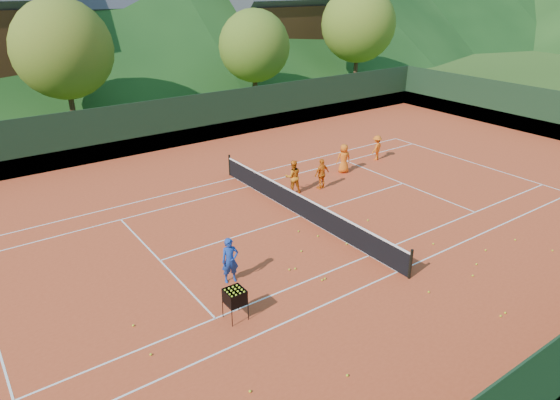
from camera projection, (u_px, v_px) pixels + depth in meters
ground at (301, 216)px, 21.33m from camera, size 400.00×400.00×0.00m
clay_court at (301, 216)px, 21.33m from camera, size 40.00×24.00×0.02m
coach at (230, 260)px, 16.39m from camera, size 0.65×0.50×1.59m
student_a at (293, 177)px, 23.37m from camera, size 0.94×0.84×1.60m
student_b at (322, 174)px, 23.85m from camera, size 0.90×0.43×1.50m
student_c at (344, 159)px, 25.84m from camera, size 0.87×0.71×1.53m
student_d at (377, 148)px, 27.73m from camera, size 1.02×0.78×1.39m
tennis_ball_0 at (429, 292)px, 16.06m from camera, size 0.07×0.07×0.07m
tennis_ball_1 at (289, 270)px, 17.30m from camera, size 0.07×0.07×0.07m
tennis_ball_2 at (347, 375)px, 12.67m from camera, size 0.07×0.07×0.07m
tennis_ball_3 at (486, 250)px, 18.54m from camera, size 0.07×0.07×0.07m
tennis_ball_4 at (476, 264)px, 17.63m from camera, size 0.07×0.07×0.07m
tennis_ball_5 at (298, 231)px, 19.94m from camera, size 0.07×0.07×0.07m
tennis_ball_6 at (368, 220)px, 20.85m from camera, size 0.07×0.07×0.07m
tennis_ball_8 at (473, 276)px, 16.95m from camera, size 0.07×0.07×0.07m
tennis_ball_9 at (501, 316)px, 14.91m from camera, size 0.07×0.07×0.07m
tennis_ball_10 at (552, 251)px, 18.52m from camera, size 0.07×0.07×0.07m
tennis_ball_11 at (318, 236)px, 19.57m from camera, size 0.07×0.07×0.07m
tennis_ball_12 at (515, 240)px, 19.28m from camera, size 0.07×0.07×0.07m
tennis_ball_14 at (151, 354)px, 13.38m from camera, size 0.07×0.07×0.07m
tennis_ball_15 at (250, 391)px, 12.18m from camera, size 0.07×0.07×0.07m
tennis_ball_16 at (322, 280)px, 16.70m from camera, size 0.07×0.07×0.07m
tennis_ball_17 at (325, 279)px, 16.78m from camera, size 0.07×0.07×0.07m
tennis_ball_18 at (385, 246)px, 18.82m from camera, size 0.07×0.07×0.07m
tennis_ball_19 at (295, 269)px, 17.36m from camera, size 0.07×0.07×0.07m
tennis_ball_20 at (347, 244)px, 18.99m from camera, size 0.07×0.07×0.07m
tennis_ball_21 at (433, 244)px, 18.99m from camera, size 0.07×0.07×0.07m
tennis_ball_22 at (301, 251)px, 18.48m from camera, size 0.07×0.07×0.07m
tennis_ball_23 at (133, 325)px, 14.50m from camera, size 0.07×0.07×0.07m
tennis_ball_24 at (505, 313)px, 15.06m from camera, size 0.07×0.07×0.07m
tennis_ball_25 at (410, 265)px, 17.59m from camera, size 0.07×0.07×0.07m
court_lines at (301, 216)px, 21.32m from camera, size 23.83×11.03×0.00m
tennis_net at (301, 205)px, 21.12m from camera, size 0.10×12.07×1.10m
perimeter_fence at (301, 189)px, 20.82m from camera, size 40.40×24.24×3.00m
ball_hopper at (235, 297)px, 14.57m from camera, size 0.57×0.57×1.00m
chalet_mid at (135, 29)px, 47.82m from camera, size 12.65×8.82×11.45m
chalet_right at (278, 22)px, 52.17m from camera, size 11.50×8.82×11.91m
tree_b at (62, 49)px, 32.00m from camera, size 6.40×6.40×8.40m
tree_c at (254, 46)px, 38.95m from camera, size 5.60×5.60×7.35m
tree_d at (358, 25)px, 45.68m from camera, size 6.80×6.80×8.93m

